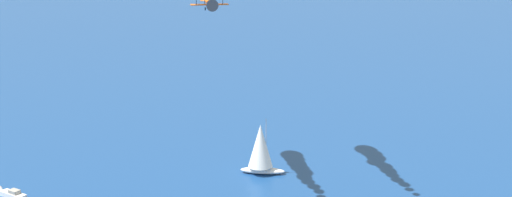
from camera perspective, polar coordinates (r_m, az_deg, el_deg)
motorboat_near_centre at (r=190.31m, az=-16.50°, el=-6.25°), size 5.39×8.30×2.38m
sailboat_far_port at (r=193.95m, az=0.32°, el=-3.44°), size 10.06×8.68×13.47m
biplane_wingman at (r=157.47m, az=-3.20°, el=6.59°), size 7.30×7.06×3.57m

